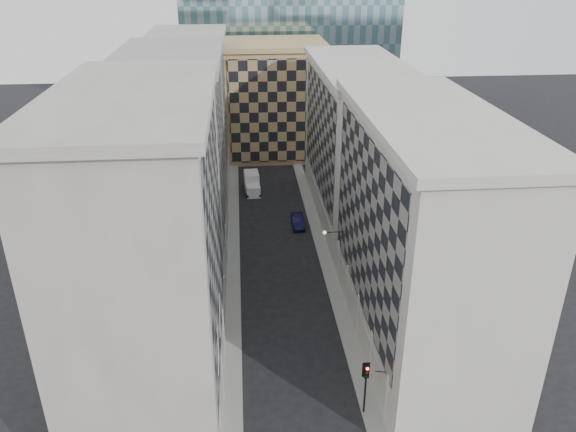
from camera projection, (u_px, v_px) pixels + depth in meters
sidewalk_west at (233, 260)px, 63.88m from camera, size 1.50×100.00×0.15m
sidewalk_east at (325, 256)px, 64.71m from camera, size 1.50×100.00×0.15m
bldg_left_a at (150, 252)px, 41.31m from camera, size 10.80×22.80×23.70m
bldg_left_b at (178, 159)px, 61.35m from camera, size 10.80×22.80×22.70m
bldg_left_c at (192, 112)px, 81.40m from camera, size 10.80×22.80×21.70m
bldg_right_a at (420, 234)px, 47.27m from camera, size 10.80×26.80×20.70m
bldg_right_b at (357, 142)px, 71.81m from camera, size 10.80×28.80×19.70m
tan_block at (274, 99)px, 94.62m from camera, size 16.80×14.80×18.80m
flagpoles_left at (219, 332)px, 38.82m from camera, size 0.10×6.33×2.33m
bracket_lamp at (326, 232)px, 56.62m from camera, size 1.98×0.36×0.36m
traffic_light at (366, 378)px, 41.34m from camera, size 0.57×0.49×4.52m
box_truck at (252, 184)px, 81.84m from camera, size 2.34×5.12×2.75m
dark_car at (298, 221)px, 71.75m from camera, size 1.53×4.30×1.41m
shop_sign at (377, 376)px, 40.93m from camera, size 0.75×0.66×0.75m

